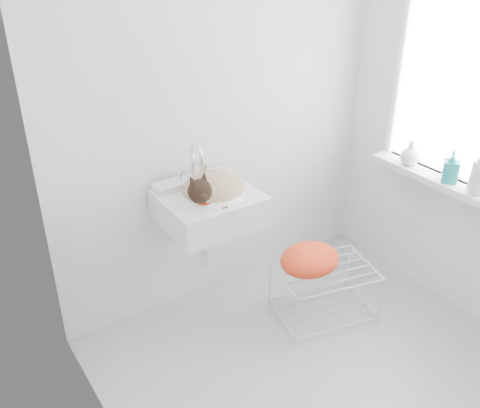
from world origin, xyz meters
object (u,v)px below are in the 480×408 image
bottle_b (448,182)px  bottle_c (409,165)px  wire_rack (324,294)px  bottle_a (475,193)px  sink (209,194)px  cat (212,188)px

bottle_b → bottle_c: (0.00, 0.30, 0.00)m
wire_rack → bottle_a: bearing=-32.9°
sink → wire_rack: bearing=-33.4°
sink → cat: 0.04m
sink → bottle_c: 1.30m
sink → bottle_c: size_ratio=3.46×
sink → wire_rack: sink is taller
sink → bottle_b: size_ratio=2.78×
cat → wire_rack: bearing=-42.6°
sink → cat: cat is taller
wire_rack → bottle_b: (0.67, -0.25, 0.70)m
wire_rack → bottle_b: bottle_b is taller
cat → bottle_b: bearing=-36.4°
bottle_b → sink: bearing=153.0°
wire_rack → bottle_c: bearing=3.5°
cat → bottle_c: 1.28m
cat → bottle_b: 1.39m
wire_rack → bottle_b: bearing=-20.8°
bottle_c → bottle_a: bearing=-90.0°
bottle_a → bottle_b: size_ratio=1.15×
bottle_a → bottle_c: (0.00, 0.47, 0.00)m
cat → bottle_c: cat is taller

